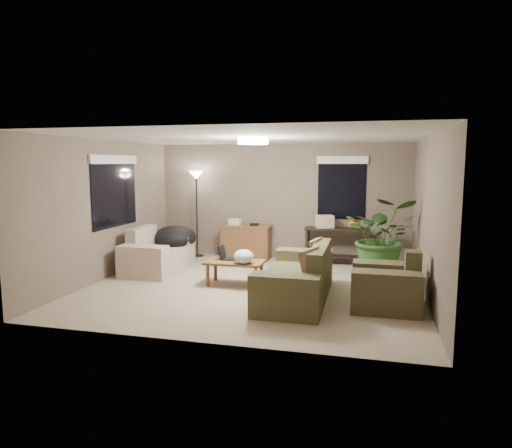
% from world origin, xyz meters
% --- Properties ---
extents(room_shell, '(5.50, 5.50, 5.50)m').
position_xyz_m(room_shell, '(0.00, 0.00, 1.25)').
color(room_shell, tan).
rests_on(room_shell, ground).
extents(main_sofa, '(0.95, 2.20, 0.85)m').
position_xyz_m(main_sofa, '(0.85, -0.51, 0.29)').
color(main_sofa, '#47462A').
rests_on(main_sofa, ground).
extents(throw_pillows, '(0.37, 1.39, 0.47)m').
position_xyz_m(throw_pillows, '(1.11, -0.51, 0.65)').
color(throw_pillows, '#8C7251').
rests_on(throw_pillows, main_sofa).
extents(loveseat, '(0.90, 1.60, 0.85)m').
position_xyz_m(loveseat, '(-2.12, 0.69, 0.30)').
color(loveseat, beige).
rests_on(loveseat, ground).
extents(armchair, '(0.95, 1.00, 0.85)m').
position_xyz_m(armchair, '(2.15, -0.62, 0.30)').
color(armchair, brown).
rests_on(armchair, ground).
extents(coffee_table, '(1.00, 0.55, 0.42)m').
position_xyz_m(coffee_table, '(-0.34, 0.04, 0.36)').
color(coffee_table, brown).
rests_on(coffee_table, ground).
extents(laptop, '(0.38, 0.25, 0.24)m').
position_xyz_m(laptop, '(-0.50, 0.14, 0.48)').
color(laptop, black).
rests_on(laptop, coffee_table).
extents(plastic_bag, '(0.35, 0.32, 0.23)m').
position_xyz_m(plastic_bag, '(-0.14, -0.11, 0.54)').
color(plastic_bag, white).
rests_on(plastic_bag, coffee_table).
extents(desk, '(1.10, 0.50, 0.75)m').
position_xyz_m(desk, '(-0.72, 2.21, 0.38)').
color(desk, brown).
rests_on(desk, ground).
extents(desk_papers, '(0.68, 0.28, 0.12)m').
position_xyz_m(desk_papers, '(-0.87, 2.20, 0.80)').
color(desk_papers, silver).
rests_on(desk_papers, desk).
extents(console_table, '(1.30, 0.40, 0.75)m').
position_xyz_m(console_table, '(1.23, 2.18, 0.44)').
color(console_table, black).
rests_on(console_table, ground).
extents(pumpkin, '(0.27, 0.27, 0.19)m').
position_xyz_m(pumpkin, '(1.58, 2.18, 0.84)').
color(pumpkin, orange).
rests_on(pumpkin, console_table).
extents(cardboard_box, '(0.41, 0.36, 0.26)m').
position_xyz_m(cardboard_box, '(0.98, 2.18, 0.88)').
color(cardboard_box, beige).
rests_on(cardboard_box, console_table).
extents(papasan_chair, '(1.08, 1.08, 0.80)m').
position_xyz_m(papasan_chair, '(-2.03, 1.35, 0.47)').
color(papasan_chair, black).
rests_on(papasan_chair, ground).
extents(floor_lamp, '(0.32, 0.32, 1.91)m').
position_xyz_m(floor_lamp, '(-1.86, 2.21, 1.60)').
color(floor_lamp, black).
rests_on(floor_lamp, ground).
extents(ceiling_fixture, '(0.50, 0.50, 0.10)m').
position_xyz_m(ceiling_fixture, '(0.00, 0.00, 2.44)').
color(ceiling_fixture, white).
rests_on(ceiling_fixture, room_shell).
extents(houseplant, '(1.32, 1.47, 1.15)m').
position_xyz_m(houseplant, '(2.13, 1.37, 0.57)').
color(houseplant, '#2D5923').
rests_on(houseplant, ground).
extents(cat_scratching_post, '(0.32, 0.32, 0.50)m').
position_xyz_m(cat_scratching_post, '(2.40, 0.01, 0.21)').
color(cat_scratching_post, tan).
rests_on(cat_scratching_post, ground).
extents(window_left, '(0.05, 1.56, 1.33)m').
position_xyz_m(window_left, '(-2.73, 0.30, 1.78)').
color(window_left, black).
rests_on(window_left, room_shell).
extents(window_back, '(1.06, 0.05, 1.33)m').
position_xyz_m(window_back, '(1.30, 2.48, 1.79)').
color(window_back, black).
rests_on(window_back, room_shell).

